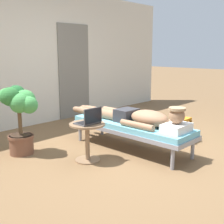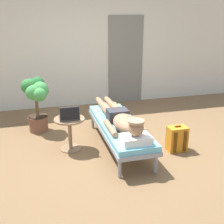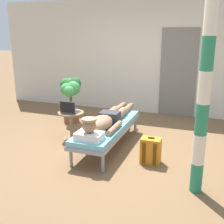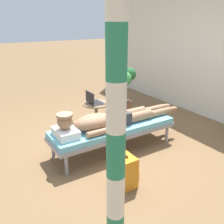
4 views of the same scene
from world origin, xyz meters
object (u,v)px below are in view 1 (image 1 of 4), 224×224
object	(u,v)px
laptop	(90,120)
potted_plant	(19,111)
person_reclining	(137,117)
backpack	(181,130)
lounge_chair	(131,127)
side_table	(87,135)

from	to	relation	value
laptop	potted_plant	size ratio (longest dim) A/B	0.31
person_reclining	backpack	world-z (taller)	person_reclining
backpack	potted_plant	xyz separation A→B (m)	(-2.10, 1.39, 0.44)
lounge_chair	side_table	distance (m)	0.79
person_reclining	side_table	distance (m)	0.82
person_reclining	potted_plant	bearing A→B (deg)	138.04
person_reclining	potted_plant	size ratio (longest dim) A/B	2.20
backpack	person_reclining	bearing A→B (deg)	162.59
laptop	potted_plant	world-z (taller)	potted_plant
side_table	backpack	bearing A→B (deg)	-16.79
side_table	laptop	world-z (taller)	laptop
person_reclining	side_table	xyz separation A→B (m)	(-0.78, 0.22, -0.16)
side_table	potted_plant	world-z (taller)	potted_plant
lounge_chair	side_table	size ratio (longest dim) A/B	3.77
side_table	person_reclining	bearing A→B (deg)	-16.12
potted_plant	person_reclining	bearing A→B (deg)	-41.96
lounge_chair	person_reclining	size ratio (longest dim) A/B	0.91
side_table	backpack	world-z (taller)	side_table
laptop	backpack	size ratio (longest dim) A/B	0.73
side_table	laptop	distance (m)	0.23
laptop	person_reclining	bearing A→B (deg)	-12.57
potted_plant	side_table	bearing A→B (deg)	-62.15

